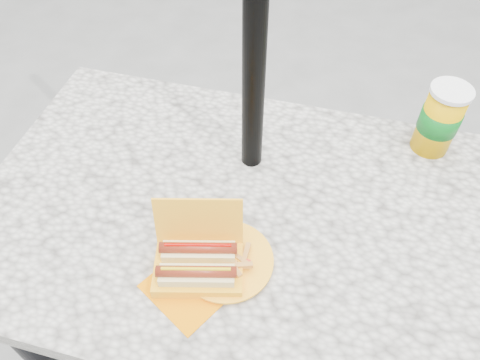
% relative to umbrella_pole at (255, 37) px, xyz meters
% --- Properties ---
extents(ground, '(60.00, 60.00, 0.00)m').
position_rel_umbrella_pole_xyz_m(ground, '(0.00, -0.16, -1.10)').
color(ground, slate).
extents(picnic_table, '(1.20, 0.80, 0.75)m').
position_rel_umbrella_pole_xyz_m(picnic_table, '(0.00, -0.16, -0.46)').
color(picnic_table, beige).
rests_on(picnic_table, ground).
extents(umbrella_pole, '(0.05, 0.05, 2.20)m').
position_rel_umbrella_pole_xyz_m(umbrella_pole, '(0.00, 0.00, 0.00)').
color(umbrella_pole, black).
rests_on(umbrella_pole, ground).
extents(hotdog_box, '(0.21, 0.18, 0.15)m').
position_rel_umbrella_pole_xyz_m(hotdog_box, '(-0.03, -0.33, -0.32)').
color(hotdog_box, '#FFAB1E').
rests_on(hotdog_box, picnic_table).
extents(fries_plate, '(0.26, 0.27, 0.04)m').
position_rel_umbrella_pole_xyz_m(fries_plate, '(0.01, -0.31, -0.34)').
color(fries_plate, orange).
rests_on(fries_plate, picnic_table).
extents(soda_cup, '(0.10, 0.10, 0.19)m').
position_rel_umbrella_pole_xyz_m(soda_cup, '(0.43, 0.16, -0.26)').
color(soda_cup, '#E3A400').
rests_on(soda_cup, picnic_table).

